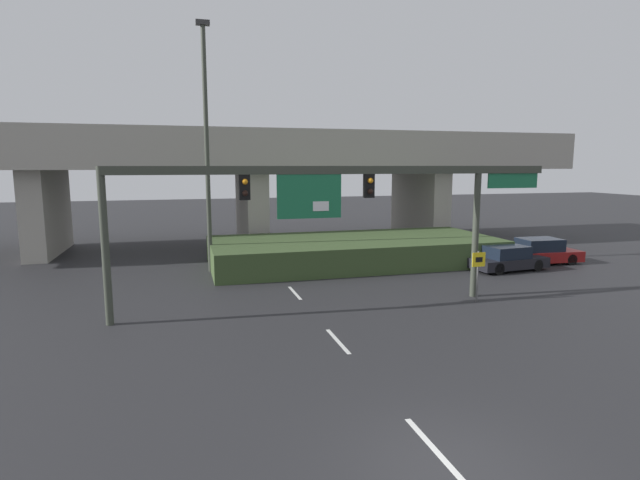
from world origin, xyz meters
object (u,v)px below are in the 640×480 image
(signal_gantry, at_px, (336,192))
(parked_sedan_mid_right, at_px, (541,252))
(speed_limit_sign, at_px, (478,269))
(highway_light_pole_near, at_px, (207,143))
(parked_sedan_near_right, at_px, (507,259))

(signal_gantry, relative_size, parked_sedan_mid_right, 4.01)
(speed_limit_sign, height_order, parked_sedan_mid_right, speed_limit_sign)
(signal_gantry, height_order, parked_sedan_mid_right, signal_gantry)
(signal_gantry, bearing_deg, highway_light_pole_near, 118.23)
(highway_light_pole_near, height_order, parked_sedan_mid_right, highway_light_pole_near)
(speed_limit_sign, height_order, highway_light_pole_near, highway_light_pole_near)
(speed_limit_sign, bearing_deg, highway_light_pole_near, 138.62)
(parked_sedan_mid_right, bearing_deg, signal_gantry, -155.52)
(signal_gantry, bearing_deg, speed_limit_sign, -8.11)
(highway_light_pole_near, bearing_deg, speed_limit_sign, -41.38)
(highway_light_pole_near, distance_m, parked_sedan_near_right, 17.44)
(speed_limit_sign, xyz_separation_m, parked_sedan_mid_right, (8.39, 6.40, -0.74))
(highway_light_pole_near, relative_size, parked_sedan_mid_right, 2.88)
(signal_gantry, height_order, speed_limit_sign, signal_gantry)
(signal_gantry, distance_m, parked_sedan_near_right, 12.77)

